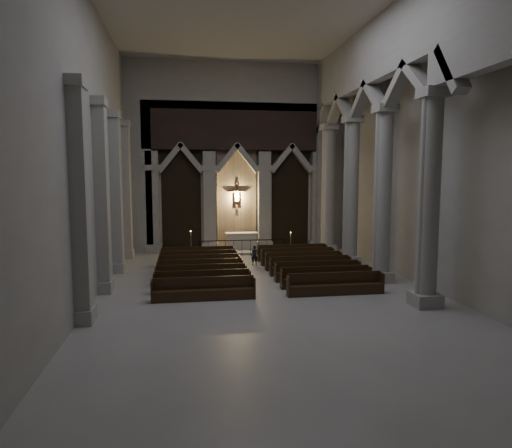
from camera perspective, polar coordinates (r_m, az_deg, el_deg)
The scene contains 11 objects.
room at distance 18.55m, azimuth 1.76°, elevation 14.47°, with size 24.00×24.10×12.00m.
sanctuary_wall at distance 29.82m, azimuth -2.41°, elevation 9.45°, with size 14.00×0.77×12.00m.
right_arcade at distance 21.51m, azimuth 16.05°, elevation 13.71°, with size 1.00×24.00×12.00m.
left_pilasters at distance 21.83m, azimuth -17.79°, elevation 3.23°, with size 0.60×13.00×8.03m.
sanctuary_step at distance 29.26m, azimuth -2.14°, elevation -3.34°, with size 8.50×2.60×0.15m, color #A29F97.
altar at distance 29.52m, azimuth -1.83°, elevation -2.08°, with size 2.05×0.82×1.04m.
altar_rail at distance 27.62m, azimuth -1.76°, elevation -2.65°, with size 5.19×0.09×1.02m.
candle_stand_left at distance 27.54m, azimuth -8.13°, elevation -3.24°, with size 0.27×0.27×1.61m.
candle_stand_right at distance 28.52m, azimuth 4.34°, elevation -3.00°, with size 0.23×0.23×1.36m.
pews at distance 22.26m, azimuth 0.04°, elevation -5.81°, with size 9.47×8.11×0.91m.
worshipper at distance 24.87m, azimuth -0.17°, elevation -3.96°, with size 0.39×0.26×1.08m, color black.
Camera 1 is at (-3.39, -18.05, 4.95)m, focal length 32.00 mm.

